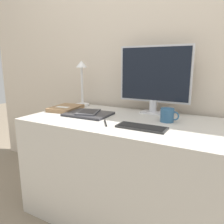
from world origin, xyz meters
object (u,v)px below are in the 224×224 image
desk_lamp (82,79)px  coffee_mug (167,115)px  laptop (88,114)px  monitor (154,77)px  notebook (66,108)px  ereader (88,112)px  keyboard (142,127)px  pen (106,123)px

desk_lamp → coffee_mug: size_ratio=3.28×
laptop → coffee_mug: (0.56, 0.09, 0.04)m
monitor → notebook: bearing=-161.2°
laptop → desk_lamp: size_ratio=0.83×
monitor → coffee_mug: 0.34m
ereader → keyboard: bearing=-16.6°
laptop → monitor: bearing=36.2°
notebook → desk_lamp: bearing=87.7°
keyboard → notebook: notebook is taller
keyboard → pen: size_ratio=2.40×
ereader → desk_lamp: size_ratio=0.59×
monitor → pen: size_ratio=4.41×
monitor → keyboard: (0.07, -0.42, -0.26)m
ereader → pen: size_ratio=1.92×
desk_lamp → keyboard: bearing=-29.7°
notebook → laptop: bearing=-13.4°
keyboard → laptop: laptop is taller
laptop → notebook: (-0.26, 0.06, 0.01)m
ereader → coffee_mug: 0.57m
ereader → desk_lamp: bearing=132.4°
coffee_mug → ereader: bearing=-172.4°
laptop → desk_lamp: (-0.26, 0.28, 0.23)m
notebook → coffee_mug: 0.82m
notebook → coffee_mug: bearing=1.6°
ereader → notebook: bearing=168.2°
desk_lamp → notebook: (-0.01, -0.22, -0.22)m
monitor → pen: (-0.16, -0.43, -0.27)m
desk_lamp → pen: desk_lamp is taller
ereader → coffee_mug: bearing=7.6°
ereader → notebook: 0.26m
monitor → pen: monitor is taller
monitor → coffee_mug: (0.16, -0.20, -0.23)m
keyboard → desk_lamp: bearing=150.3°
keyboard → pen: 0.24m
monitor → coffee_mug: bearing=-51.1°
notebook → ereader: bearing=-11.8°
laptop → ereader: (-0.01, 0.01, 0.01)m
keyboard → desk_lamp: desk_lamp is taller
monitor → laptop: 0.55m
keyboard → monitor: bearing=99.5°
notebook → coffee_mug: size_ratio=2.45×
ereader → desk_lamp: 0.43m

